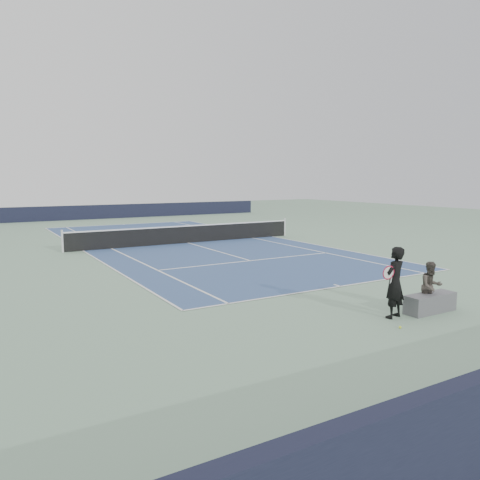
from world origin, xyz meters
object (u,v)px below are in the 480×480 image
tennis_net (188,234)px  tennis_player (394,282)px  tennis_ball (400,327)px  spectator_bench (431,294)px

tennis_net → tennis_player: tennis_player is taller
tennis_player → tennis_ball: tennis_player is taller
tennis_net → spectator_bench: spectator_bench is taller
tennis_net → spectator_bench: bearing=-89.9°
tennis_net → spectator_bench: (0.02, -15.22, -0.03)m
spectator_bench → tennis_ball: bearing=-162.8°
tennis_player → spectator_bench: (1.20, -0.15, -0.42)m
tennis_player → tennis_net: bearing=85.5°
tennis_player → spectator_bench: size_ratio=1.13×
tennis_net → tennis_ball: tennis_net is taller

